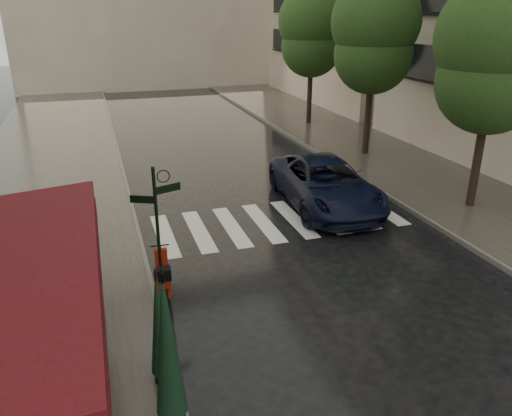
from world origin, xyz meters
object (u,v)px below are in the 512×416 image
parked_car (325,183)px  parasol_back (159,323)px  pedestrian_with_umbrella (3,263)px  scooter (163,278)px  parasol_front (167,345)px

parked_car → parasol_back: (-6.61, -7.23, 0.52)m
pedestrian_with_umbrella → parasol_back: (2.71, -2.39, -0.42)m
scooter → pedestrian_with_umbrella: bearing=-165.7°
scooter → parasol_back: parasol_back is taller
pedestrian_with_umbrella → parasol_back: bearing=-68.0°
parasol_back → scooter: bearing=81.5°
scooter → parasol_front: bearing=-92.5°
pedestrian_with_umbrella → parasol_front: 4.38m
scooter → parasol_front: 4.20m
parasol_back → parked_car: bearing=47.6°
pedestrian_with_umbrella → parasol_front: parasol_front is taller
scooter → parked_car: 7.50m
parked_car → parasol_front: parasol_front is taller
parked_car → parasol_back: size_ratio=2.59×
scooter → parasol_back: bearing=-94.7°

